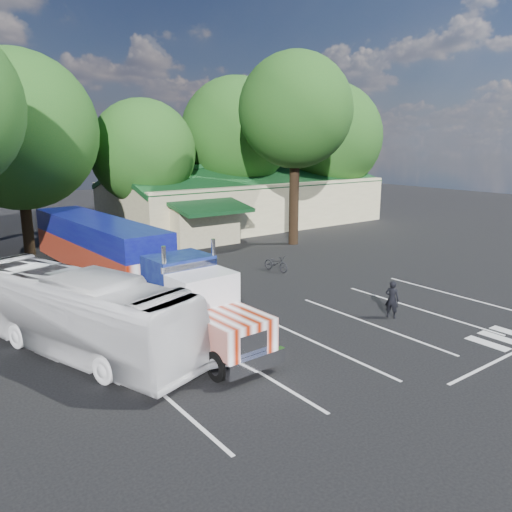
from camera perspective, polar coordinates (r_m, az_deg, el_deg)
ground at (r=23.65m, az=-3.37°, el=-5.26°), size 120.00×120.00×0.00m
event_hall at (r=45.22m, az=-1.29°, el=6.38°), size 24.20×14.12×5.55m
tree_row_c at (r=35.77m, az=-25.61°, el=12.77°), size 10.00×10.00×13.05m
tree_row_d at (r=39.80m, az=-12.79°, el=11.49°), size 8.00×8.00×10.60m
tree_row_e at (r=44.67m, az=-2.27°, el=13.85°), size 9.60×9.60×12.90m
tree_row_f at (r=50.14m, az=8.27°, el=13.29°), size 10.40×10.40×13.00m
tree_near_right at (r=36.28m, az=4.54°, el=16.20°), size 8.00×8.00×13.50m
semi_truck at (r=23.74m, az=-15.42°, el=-0.17°), size 3.34×18.54×3.87m
woman at (r=22.12m, az=15.28°, el=-4.79°), size 0.58×0.70×1.64m
bicycle at (r=29.06m, az=2.31°, el=-0.82°), size 0.88×1.86×0.94m
tour_bus at (r=18.90m, az=-19.84°, el=-6.06°), size 5.72×10.86×2.96m
silver_sedan at (r=37.89m, az=-8.16°, el=2.78°), size 4.70×1.64×1.55m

